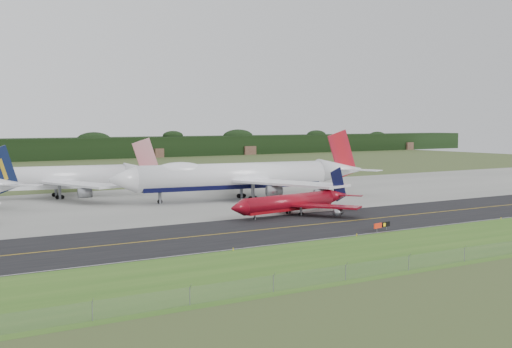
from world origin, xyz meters
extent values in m
plane|color=#3B4922|center=(0.00, 0.00, 0.00)|extent=(600.00, 600.00, 0.00)
cube|color=#335F1C|center=(0.00, -35.00, 0.01)|extent=(400.00, 30.00, 0.01)
cube|color=black|center=(0.00, -4.00, 0.01)|extent=(400.00, 32.00, 0.02)
cube|color=slate|center=(0.00, 51.00, 0.01)|extent=(400.00, 78.00, 0.01)
cube|color=gold|center=(0.00, -4.00, 0.03)|extent=(400.00, 0.40, 0.00)
cube|color=silver|center=(0.00, -19.50, 0.03)|extent=(400.00, 0.25, 0.00)
plane|color=slate|center=(0.00, -48.00, 1.10)|extent=(320.00, 0.00, 320.00)
cylinder|color=slate|center=(0.00, -48.00, 1.10)|extent=(0.10, 0.10, 2.20)
cylinder|color=slate|center=(-60.00, -48.00, 1.10)|extent=(0.10, 0.10, 2.20)
cylinder|color=white|center=(8.21, 44.70, 6.74)|extent=(55.21, 14.04, 6.96)
cube|color=black|center=(8.21, 44.70, 4.48)|extent=(52.27, 11.96, 2.43)
cone|color=white|center=(-22.34, 48.72, 6.74)|extent=(7.70, 7.79, 6.96)
cone|color=white|center=(42.53, 40.19, 7.26)|extent=(15.24, 8.78, 6.96)
ellipsoid|color=white|center=(-6.99, 46.70, 8.65)|extent=(14.84, 7.71, 4.43)
cube|color=white|center=(15.62, 28.10, 5.52)|extent=(18.76, 32.54, 0.60)
cube|color=white|center=(19.66, 58.83, 5.52)|extent=(24.99, 31.46, 0.60)
cube|color=red|center=(43.30, 40.09, 11.99)|extent=(9.99, 1.86, 14.41)
cylinder|color=gray|center=(11.47, 29.32, 3.62)|extent=(4.15, 3.39, 2.92)
cylinder|color=gray|center=(15.34, 58.72, 3.62)|extent=(4.15, 3.39, 2.92)
cylinder|color=gray|center=(15.95, 15.14, 3.62)|extent=(4.15, 3.39, 2.92)
cylinder|color=gray|center=(23.33, 71.26, 3.62)|extent=(4.15, 3.39, 2.92)
cylinder|color=black|center=(-12.42, 47.42, 0.63)|extent=(1.31, 0.72, 1.25)
cylinder|color=slate|center=(12.06, 40.34, 2.33)|extent=(1.09, 1.09, 4.65)
cylinder|color=black|center=(12.06, 40.34, 0.63)|extent=(1.32, 0.78, 1.25)
cylinder|color=slate|center=(13.06, 47.92, 2.33)|extent=(1.09, 1.09, 4.65)
cylinder|color=black|center=(13.06, 47.92, 0.63)|extent=(1.32, 0.78, 1.25)
cylinder|color=maroon|center=(2.61, 10.87, 3.03)|extent=(27.69, 8.45, 3.72)
cube|color=maroon|center=(2.61, 10.87, 1.82)|extent=(26.18, 7.29, 1.30)
cone|color=maroon|center=(-12.61, 8.18, 3.03)|extent=(4.03, 4.26, 3.72)
cone|color=maroon|center=(19.70, 13.90, 3.31)|extent=(7.79, 4.92, 3.72)
cube|color=maroon|center=(8.58, 4.16, 2.38)|extent=(12.84, 15.37, 0.42)
cube|color=maroon|center=(5.91, 19.23, 2.38)|extent=(8.74, 16.06, 0.42)
cube|color=black|center=(20.21, 13.99, 6.11)|extent=(5.83, 1.32, 8.46)
cylinder|color=gray|center=(8.95, 0.51, 1.37)|extent=(2.27, 1.89, 1.56)
cylinder|color=gray|center=(5.00, 22.78, 1.37)|extent=(2.27, 1.89, 1.56)
cylinder|color=black|center=(-7.67, 9.05, 0.33)|extent=(0.71, 0.41, 0.67)
cylinder|color=slate|center=(5.13, 9.24, 0.96)|extent=(0.60, 0.60, 1.92)
cylinder|color=black|center=(5.13, 9.24, 0.33)|extent=(0.72, 0.45, 0.67)
cylinder|color=slate|center=(4.42, 13.27, 0.96)|extent=(0.60, 0.60, 1.92)
cylinder|color=black|center=(4.42, 13.27, 0.33)|extent=(0.72, 0.45, 0.67)
cone|color=silver|center=(-50.25, 57.93, 5.98)|extent=(12.57, 8.09, 5.93)
cube|color=#0C1636|center=(-49.60, 58.05, 9.89)|extent=(8.23, 2.08, 11.96)
cylinder|color=silver|center=(-33.82, 77.13, 5.89)|extent=(45.96, 13.35, 6.32)
cube|color=white|center=(-33.82, 77.13, 3.83)|extent=(43.47, 11.44, 2.21)
cone|color=silver|center=(-5.40, 72.64, 6.36)|extent=(12.86, 8.12, 6.32)
cube|color=silver|center=(-27.97, 63.00, 4.78)|extent=(15.10, 27.34, 0.57)
cube|color=silver|center=(-23.90, 88.76, 4.78)|extent=(21.39, 26.22, 0.57)
cube|color=#A70B19|center=(-4.70, 72.53, 10.47)|extent=(8.69, 1.86, 12.57)
cylinder|color=gray|center=(-29.32, 56.90, 3.05)|extent=(3.83, 3.16, 2.66)
cylinder|color=gray|center=(-23.30, 94.98, 3.05)|extent=(3.83, 3.16, 2.66)
cylinder|color=slate|center=(-30.76, 73.12, 2.00)|extent=(1.01, 1.01, 3.99)
cylinder|color=black|center=(-30.76, 73.12, 0.57)|extent=(1.21, 0.74, 1.14)
cylinder|color=slate|center=(-29.68, 80.00, 2.00)|extent=(1.01, 1.01, 3.99)
cylinder|color=black|center=(-29.68, 80.00, 0.57)|extent=(1.21, 0.74, 1.14)
cylinder|color=slate|center=(2.58, -19.01, 0.38)|extent=(0.13, 0.13, 0.77)
cylinder|color=slate|center=(5.78, -18.30, 0.38)|extent=(0.13, 0.13, 0.77)
cube|color=#B0210D|center=(2.90, -18.94, 1.26)|extent=(2.39, 0.71, 0.98)
cube|color=black|center=(4.93, -18.49, 1.26)|extent=(1.11, 0.43, 0.98)
cube|color=black|center=(6.21, -18.21, 1.26)|extent=(1.32, 0.48, 0.98)
cylinder|color=yellow|center=(-31.26, -20.50, 0.25)|extent=(0.16, 0.16, 0.50)
cylinder|color=yellow|center=(-3.93, -20.50, 0.25)|extent=(0.16, 0.16, 0.50)
cylinder|color=yellow|center=(38.09, -20.50, 0.25)|extent=(0.16, 0.16, 0.50)
camera|label=1|loc=(-92.76, -121.66, 21.83)|focal=50.00mm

